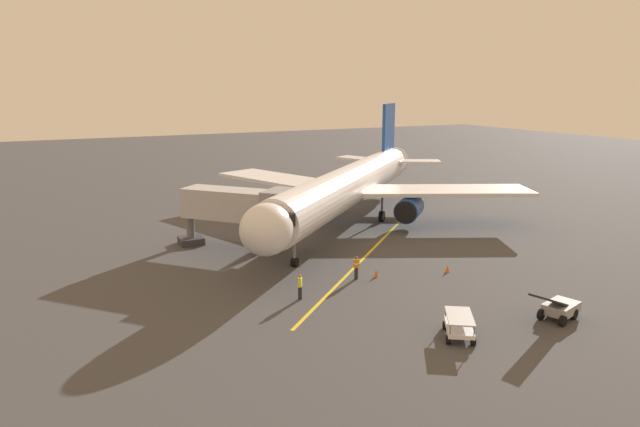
# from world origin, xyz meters

# --- Properties ---
(ground_plane) EXTENTS (220.00, 220.00, 0.00)m
(ground_plane) POSITION_xyz_m (0.00, 0.00, 0.00)
(ground_plane) COLOR #424244
(apron_lead_in_line) EXTENTS (29.43, 27.44, 0.01)m
(apron_lead_in_line) POSITION_xyz_m (0.50, 8.17, 0.01)
(apron_lead_in_line) COLOR yellow
(apron_lead_in_line) RESTS_ON ground
(airplane) EXTENTS (33.37, 32.76, 11.50)m
(airplane) POSITION_xyz_m (0.29, 1.98, 4.00)
(airplane) COLOR white
(airplane) RESTS_ON ground
(jet_bridge) EXTENTS (9.26, 9.70, 5.40)m
(jet_bridge) POSITION_xyz_m (12.21, 5.74, 3.76)
(jet_bridge) COLOR #B7B7BC
(jet_bridge) RESTS_ON ground
(ground_crew_marshaller) EXTENTS (0.45, 0.34, 1.71)m
(ground_crew_marshaller) POSITION_xyz_m (7.55, 15.93, 0.89)
(ground_crew_marshaller) COLOR #23232D
(ground_crew_marshaller) RESTS_ON ground
(ground_crew_wing_walker) EXTENTS (0.43, 0.47, 1.71)m
(ground_crew_wing_walker) POSITION_xyz_m (12.75, 17.66, 0.89)
(ground_crew_wing_walker) COLOR #23232D
(ground_crew_wing_walker) RESTS_ON ground
(baggage_cart_near_nose) EXTENTS (2.60, 2.94, 1.27)m
(baggage_cart_near_nose) POSITION_xyz_m (7.13, 26.59, 0.66)
(baggage_cart_near_nose) COLOR white
(baggage_cart_near_nose) RESTS_ON ground
(belt_loader_portside) EXTENTS (4.73, 2.44, 2.32)m
(belt_loader_portside) POSITION_xyz_m (0.19, 27.29, 0.71)
(belt_loader_portside) COLOR #9E9EA3
(belt_loader_portside) RESTS_ON ground
(safety_cone_nose_left) EXTENTS (0.32, 0.32, 0.55)m
(safety_cone_nose_left) POSITION_xyz_m (0.67, 17.63, 0.28)
(safety_cone_nose_left) COLOR #F2590F
(safety_cone_nose_left) RESTS_ON ground
(safety_cone_nose_right) EXTENTS (0.32, 0.32, 0.55)m
(safety_cone_nose_right) POSITION_xyz_m (6.02, 16.21, 0.28)
(safety_cone_nose_right) COLOR #F2590F
(safety_cone_nose_right) RESTS_ON ground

